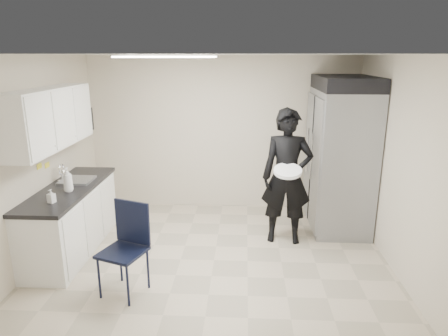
# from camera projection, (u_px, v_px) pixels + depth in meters

# --- Properties ---
(floor) EXTENTS (4.50, 4.50, 0.00)m
(floor) POSITION_uv_depth(u_px,v_px,m) (214.00, 260.00, 5.23)
(floor) COLOR #B4A58D
(floor) RESTS_ON ground
(ceiling) EXTENTS (4.50, 4.50, 0.00)m
(ceiling) POSITION_uv_depth(u_px,v_px,m) (212.00, 54.00, 4.52)
(ceiling) COLOR white
(ceiling) RESTS_ON back_wall
(back_wall) EXTENTS (4.50, 0.00, 4.50)m
(back_wall) POSITION_uv_depth(u_px,v_px,m) (223.00, 134.00, 6.79)
(back_wall) COLOR #BFB29D
(back_wall) RESTS_ON floor
(left_wall) EXTENTS (0.00, 4.00, 4.00)m
(left_wall) POSITION_uv_depth(u_px,v_px,m) (34.00, 162.00, 4.99)
(left_wall) COLOR #BFB29D
(left_wall) RESTS_ON floor
(right_wall) EXTENTS (0.00, 4.00, 4.00)m
(right_wall) POSITION_uv_depth(u_px,v_px,m) (401.00, 167.00, 4.76)
(right_wall) COLOR #BFB29D
(right_wall) RESTS_ON floor
(ceiling_panel) EXTENTS (1.20, 0.60, 0.02)m
(ceiling_panel) POSITION_uv_depth(u_px,v_px,m) (167.00, 57.00, 4.94)
(ceiling_panel) COLOR white
(ceiling_panel) RESTS_ON ceiling
(lower_counter) EXTENTS (0.60, 1.90, 0.86)m
(lower_counter) POSITION_uv_depth(u_px,v_px,m) (72.00, 221.00, 5.40)
(lower_counter) COLOR silver
(lower_counter) RESTS_ON floor
(countertop) EXTENTS (0.64, 1.95, 0.05)m
(countertop) POSITION_uv_depth(u_px,v_px,m) (68.00, 189.00, 5.28)
(countertop) COLOR black
(countertop) RESTS_ON lower_counter
(sink) EXTENTS (0.42, 0.40, 0.14)m
(sink) POSITION_uv_depth(u_px,v_px,m) (77.00, 184.00, 5.52)
(sink) COLOR gray
(sink) RESTS_ON countertop
(faucet) EXTENTS (0.02, 0.02, 0.24)m
(faucet) POSITION_uv_depth(u_px,v_px,m) (62.00, 173.00, 5.49)
(faucet) COLOR silver
(faucet) RESTS_ON countertop
(upper_cabinets) EXTENTS (0.35, 1.80, 0.75)m
(upper_cabinets) POSITION_uv_depth(u_px,v_px,m) (50.00, 118.00, 5.03)
(upper_cabinets) COLOR silver
(upper_cabinets) RESTS_ON left_wall
(towel_dispenser) EXTENTS (0.22, 0.30, 0.35)m
(towel_dispenser) POSITION_uv_depth(u_px,v_px,m) (83.00, 120.00, 6.19)
(towel_dispenser) COLOR black
(towel_dispenser) RESTS_ON left_wall
(notice_sticker_left) EXTENTS (0.00, 0.12, 0.07)m
(notice_sticker_left) POSITION_uv_depth(u_px,v_px,m) (39.00, 166.00, 5.10)
(notice_sticker_left) COLOR yellow
(notice_sticker_left) RESTS_ON left_wall
(notice_sticker_right) EXTENTS (0.00, 0.12, 0.07)m
(notice_sticker_right) POSITION_uv_depth(u_px,v_px,m) (47.00, 165.00, 5.31)
(notice_sticker_right) COLOR yellow
(notice_sticker_right) RESTS_ON left_wall
(commercial_fridge) EXTENTS (0.80, 1.35, 2.10)m
(commercial_fridge) POSITION_uv_depth(u_px,v_px,m) (340.00, 160.00, 6.07)
(commercial_fridge) COLOR gray
(commercial_fridge) RESTS_ON floor
(fridge_compressor) EXTENTS (0.80, 1.35, 0.20)m
(fridge_compressor) POSITION_uv_depth(u_px,v_px,m) (346.00, 83.00, 5.76)
(fridge_compressor) COLOR black
(fridge_compressor) RESTS_ON commercial_fridge
(folding_chair) EXTENTS (0.57, 0.57, 1.00)m
(folding_chair) POSITION_uv_depth(u_px,v_px,m) (122.00, 253.00, 4.38)
(folding_chair) COLOR black
(folding_chair) RESTS_ON floor
(man_tuxedo) EXTENTS (0.74, 0.52, 1.91)m
(man_tuxedo) POSITION_uv_depth(u_px,v_px,m) (287.00, 177.00, 5.55)
(man_tuxedo) COLOR black
(man_tuxedo) RESTS_ON floor
(bucket_lid) EXTENTS (0.40, 0.40, 0.05)m
(bucket_lid) POSITION_uv_depth(u_px,v_px,m) (288.00, 171.00, 5.27)
(bucket_lid) COLOR white
(bucket_lid) RESTS_ON man_tuxedo
(soap_bottle_a) EXTENTS (0.13, 0.13, 0.31)m
(soap_bottle_a) POSITION_uv_depth(u_px,v_px,m) (68.00, 180.00, 5.07)
(soap_bottle_a) COLOR white
(soap_bottle_a) RESTS_ON countertop
(soap_bottle_b) EXTENTS (0.09, 0.09, 0.16)m
(soap_bottle_b) POSITION_uv_depth(u_px,v_px,m) (51.00, 196.00, 4.70)
(soap_bottle_b) COLOR #AFB1BC
(soap_bottle_b) RESTS_ON countertop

